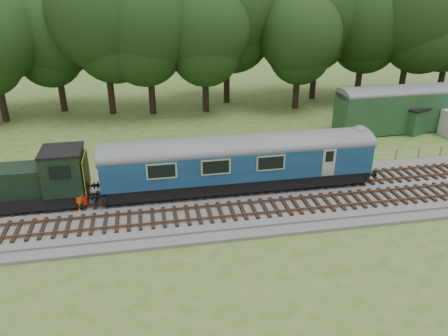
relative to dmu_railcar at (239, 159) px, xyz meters
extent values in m
plane|color=#3C5B21|center=(-0.37, -1.40, -2.61)|extent=(120.00, 120.00, 0.00)
cube|color=#4C4C4F|center=(-0.37, -1.40, -2.43)|extent=(70.00, 7.00, 0.35)
cube|color=brown|center=(-0.37, -0.72, -2.12)|extent=(66.50, 0.07, 0.14)
cube|color=brown|center=(-0.37, 0.72, -2.12)|extent=(66.50, 0.07, 0.14)
cube|color=brown|center=(-0.37, -3.72, -2.12)|extent=(66.50, 0.07, 0.14)
cube|color=brown|center=(-0.37, -2.28, -2.12)|extent=(66.50, 0.07, 0.14)
cube|color=black|center=(-0.01, 0.00, -1.55)|extent=(17.46, 2.52, 0.85)
cube|color=#0F2B50|center=(-0.01, 0.00, -0.12)|extent=(18.00, 2.80, 2.05)
cube|color=yellow|center=(9.01, 0.00, -0.50)|extent=(0.06, 2.74, 1.30)
cube|color=black|center=(5.99, 0.00, -1.75)|extent=(2.60, 2.00, 0.55)
cube|color=black|center=(-6.01, 0.00, -1.75)|extent=(2.60, 2.00, 0.55)
cube|color=black|center=(-14.41, 0.00, -1.60)|extent=(8.73, 2.39, 0.85)
cube|color=black|center=(-11.21, 0.00, 0.05)|extent=(2.40, 2.55, 2.60)
cube|color=#960F0B|center=(-10.03, 0.00, -1.55)|extent=(0.25, 2.60, 0.55)
cube|color=yellow|center=(-9.89, 0.00, -0.15)|extent=(0.06, 2.55, 2.30)
imported|color=orange|center=(-10.25, -1.09, -1.31)|extent=(0.82, 0.69, 1.90)
cube|color=#1A3A1F|center=(20.09, 10.05, -0.61)|extent=(16.87, 3.23, 3.78)
cube|color=#1A3A1F|center=(18.91, 9.75, -1.44)|extent=(3.71, 3.71, 2.33)
cube|color=black|center=(18.91, 9.75, -0.18)|extent=(4.08, 4.08, 0.19)
camera|label=1|loc=(-5.89, -26.21, 11.40)|focal=35.00mm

